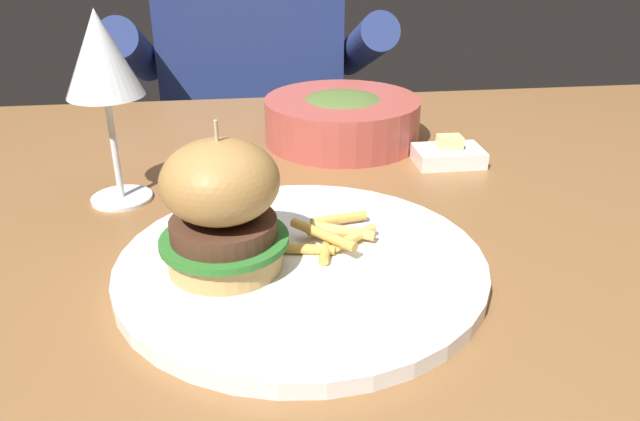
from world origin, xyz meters
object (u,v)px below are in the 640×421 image
burger_sandwich (222,206)px  wine_glass (101,59)px  main_plate (302,265)px  butter_dish (448,155)px  diner_person (255,142)px  soup_bowl (342,118)px

burger_sandwich → wine_glass: 0.23m
main_plate → wine_glass: wine_glass is taller
butter_dish → diner_person: size_ratio=0.07×
butter_dish → soup_bowl: 0.16m
burger_sandwich → diner_person: bearing=87.0°
burger_sandwich → diner_person: size_ratio=0.11×
butter_dish → burger_sandwich: bearing=-138.6°
main_plate → diner_person: 0.86m
main_plate → soup_bowl: size_ratio=1.53×
soup_bowl → diner_person: 0.56m
main_plate → burger_sandwich: size_ratio=2.49×
butter_dish → soup_bowl: soup_bowl is taller
wine_glass → soup_bowl: size_ratio=0.97×
wine_glass → burger_sandwich: bearing=-57.5°
wine_glass → soup_bowl: wine_glass is taller
butter_dish → diner_person: bearing=110.4°
soup_bowl → burger_sandwich: bearing=-114.4°
burger_sandwich → soup_bowl: burger_sandwich is taller
soup_bowl → diner_person: bearing=102.1°
soup_bowl → main_plate: bearing=-105.0°
main_plate → soup_bowl: 0.35m
wine_glass → diner_person: size_ratio=0.17×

